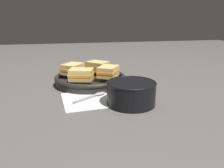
# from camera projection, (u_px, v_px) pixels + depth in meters

# --- Properties ---
(ground_plane) EXTENTS (4.00, 4.00, 0.00)m
(ground_plane) POSITION_uv_depth(u_px,v_px,m) (113.00, 97.00, 0.83)
(ground_plane) COLOR #56514C
(napkin) EXTENTS (0.24, 0.21, 0.00)m
(napkin) POSITION_uv_depth(u_px,v_px,m) (95.00, 99.00, 0.80)
(napkin) COLOR white
(napkin) RESTS_ON ground_plane
(soup_bowl) EXTENTS (0.17, 0.17, 0.08)m
(soup_bowl) POSITION_uv_depth(u_px,v_px,m) (131.00, 92.00, 0.75)
(soup_bowl) COLOR black
(soup_bowl) RESTS_ON ground_plane
(spoon) EXTENTS (0.14, 0.10, 0.01)m
(spoon) POSITION_uv_depth(u_px,v_px,m) (96.00, 95.00, 0.83)
(spoon) COLOR #9E9EA3
(spoon) RESTS_ON napkin
(skillet) EXTENTS (0.32, 0.32, 0.04)m
(skillet) POSITION_uv_depth(u_px,v_px,m) (90.00, 79.00, 0.99)
(skillet) COLOR black
(skillet) RESTS_ON ground_plane
(sandwich_near_left) EXTENTS (0.12, 0.12, 0.05)m
(sandwich_near_left) POSITION_uv_depth(u_px,v_px,m) (98.00, 66.00, 1.06)
(sandwich_near_left) COLOR #DBB26B
(sandwich_near_left) RESTS_ON skillet
(sandwich_near_right) EXTENTS (0.12, 0.12, 0.05)m
(sandwich_near_right) POSITION_uv_depth(u_px,v_px,m) (73.00, 69.00, 1.00)
(sandwich_near_right) COLOR #DBB26B
(sandwich_near_right) RESTS_ON skillet
(sandwich_far_left) EXTENTS (0.11, 0.10, 0.05)m
(sandwich_far_left) POSITION_uv_depth(u_px,v_px,m) (81.00, 75.00, 0.90)
(sandwich_far_left) COLOR #DBB26B
(sandwich_far_left) RESTS_ON skillet
(sandwich_far_right) EXTENTS (0.11, 0.12, 0.05)m
(sandwich_far_right) POSITION_uv_depth(u_px,v_px,m) (108.00, 72.00, 0.95)
(sandwich_far_right) COLOR #DBB26B
(sandwich_far_right) RESTS_ON skillet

